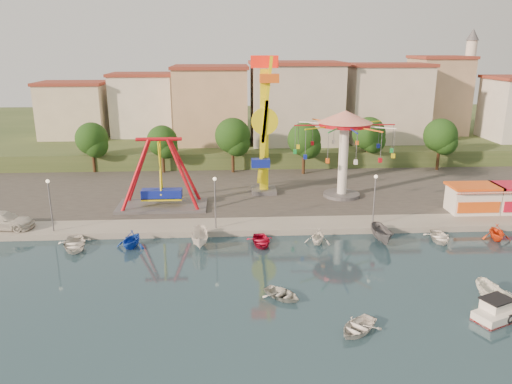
{
  "coord_description": "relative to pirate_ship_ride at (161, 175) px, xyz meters",
  "views": [
    {
      "loc": [
        -6.58,
        -34.2,
        18.27
      ],
      "look_at": [
        -3.9,
        14.0,
        4.0
      ],
      "focal_mm": 35.0,
      "sensor_mm": 36.0,
      "label": 1
    }
  ],
  "objects": [
    {
      "name": "tree_3",
      "position": [
        18.18,
        14.33,
        1.16
      ],
      "size": [
        4.68,
        4.68,
        7.32
      ],
      "color": "#382314",
      "rests_on": "quay_deck"
    },
    {
      "name": "ground",
      "position": [
        14.18,
        -20.03,
        -4.39
      ],
      "size": [
        200.0,
        200.0,
        0.0
      ],
      "primitive_type": "plane",
      "color": "#162D3D",
      "rests_on": "ground"
    },
    {
      "name": "wave_swinger",
      "position": [
        21.19,
        3.06,
        3.8
      ],
      "size": [
        11.6,
        11.6,
        10.4
      ],
      "color": "#59595E",
      "rests_on": "quay_deck"
    },
    {
      "name": "skiff",
      "position": [
        26.8,
        -22.47,
        -3.66
      ],
      "size": [
        1.9,
        3.94,
        1.47
      ],
      "primitive_type": "imported",
      "rotation": [
        0.0,
        0.0,
        0.13
      ],
      "color": "white",
      "rests_on": "ground"
    },
    {
      "name": "building_5",
      "position": [
        46.55,
        30.3,
        4.21
      ],
      "size": [
        12.77,
        10.96,
        11.21
      ],
      "primitive_type": "cube",
      "color": "tan",
      "rests_on": "hill_terrace"
    },
    {
      "name": "tree_4",
      "position": [
        28.18,
        17.32,
        1.35
      ],
      "size": [
        4.86,
        4.86,
        7.6
      ],
      "color": "#382314",
      "rests_on": "quay_deck"
    },
    {
      "name": "cabin_motorboat",
      "position": [
        26.4,
        -24.36,
        -3.97
      ],
      "size": [
        4.82,
        3.4,
        1.59
      ],
      "rotation": [
        0.0,
        0.0,
        0.42
      ],
      "color": "white",
      "rests_on": "ground"
    },
    {
      "name": "tree_5",
      "position": [
        38.18,
        15.5,
        1.31
      ],
      "size": [
        4.83,
        4.83,
        7.54
      ],
      "color": "#382314",
      "rests_on": "quay_deck"
    },
    {
      "name": "lamp_post_2",
      "position": [
        22.18,
        -7.03,
        -1.29
      ],
      "size": [
        0.14,
        0.14,
        5.0
      ],
      "primitive_type": "cylinder",
      "color": "#59595E",
      "rests_on": "quay_deck"
    },
    {
      "name": "booth_left",
      "position": [
        34.18,
        -3.55,
        -2.23
      ],
      "size": [
        5.4,
        3.78,
        3.08
      ],
      "color": "white",
      "rests_on": "quay_deck"
    },
    {
      "name": "moored_boat_0",
      "position": [
        -6.92,
        -10.23,
        -3.95
      ],
      "size": [
        4.02,
        4.88,
        0.88
      ],
      "primitive_type": "imported",
      "rotation": [
        0.0,
        0.0,
        0.26
      ],
      "color": "white",
      "rests_on": "ground"
    },
    {
      "name": "moored_boat_5",
      "position": [
        22.17,
        -10.23,
        -3.6
      ],
      "size": [
        1.71,
        4.16,
        1.58
      ],
      "primitive_type": "imported",
      "rotation": [
        0.0,
        0.0,
        0.04
      ],
      "color": "#5D5D62",
      "rests_on": "ground"
    },
    {
      "name": "tree_1",
      "position": [
        -1.82,
        16.21,
        0.81
      ],
      "size": [
        4.35,
        4.35,
        6.8
      ],
      "color": "#382314",
      "rests_on": "quay_deck"
    },
    {
      "name": "building_0",
      "position": [
        -19.19,
        26.03,
        4.54
      ],
      "size": [
        9.26,
        9.53,
        11.87
      ],
      "primitive_type": "cube",
      "color": "beige",
      "rests_on": "hill_terrace"
    },
    {
      "name": "tree_2",
      "position": [
        8.18,
        15.78,
        1.52
      ],
      "size": [
        5.02,
        5.02,
        7.85
      ],
      "color": "#382314",
      "rests_on": "quay_deck"
    },
    {
      "name": "building_4",
      "position": [
        33.25,
        32.17,
        3.22
      ],
      "size": [
        10.75,
        9.23,
        9.24
      ],
      "primitive_type": "cube",
      "color": "beige",
      "rests_on": "hill_terrace"
    },
    {
      "name": "moored_boat_6",
      "position": [
        27.88,
        -10.23,
        -4.02
      ],
      "size": [
        3.07,
        3.94,
        0.75
      ],
      "primitive_type": "imported",
      "rotation": [
        0.0,
        0.0,
        -0.15
      ],
      "color": "white",
      "rests_on": "ground"
    },
    {
      "name": "rowboat_b",
      "position": [
        15.94,
        -25.58,
        -4.04
      ],
      "size": [
        4.14,
        4.12,
        0.71
      ],
      "primitive_type": "imported",
      "rotation": [
        0.0,
        0.0,
        -0.79
      ],
      "color": "silver",
      "rests_on": "ground"
    },
    {
      "name": "building_2",
      "position": [
        6.0,
        31.93,
        4.22
      ],
      "size": [
        11.95,
        9.28,
        11.23
      ],
      "primitive_type": "cube",
      "color": "tan",
      "rests_on": "hill_terrace"
    },
    {
      "name": "rowboat_a",
      "position": [
        11.45,
        -20.73,
        -4.07
      ],
      "size": [
        3.75,
        3.74,
        0.64
      ],
      "primitive_type": "imported",
      "rotation": [
        0.0,
        0.0,
        0.79
      ],
      "color": "silver",
      "rests_on": "ground"
    },
    {
      "name": "kamikaze_tower",
      "position": [
        11.95,
        4.96,
        4.21
      ],
      "size": [
        3.2,
        3.1,
        16.5
      ],
      "color": "#59595E",
      "rests_on": "quay_deck"
    },
    {
      "name": "pirate_ship_ride",
      "position": [
        0.0,
        0.0,
        0.0
      ],
      "size": [
        10.0,
        5.0,
        8.0
      ],
      "color": "#59595E",
      "rests_on": "quay_deck"
    },
    {
      "name": "moored_boat_2",
      "position": [
        4.78,
        -10.23,
        -3.59
      ],
      "size": [
        1.69,
        4.2,
        1.6
      ],
      "primitive_type": "imported",
      "rotation": [
        0.0,
        0.0,
        0.03
      ],
      "color": "silver",
      "rests_on": "ground"
    },
    {
      "name": "tree_0",
      "position": [
        -11.82,
        16.94,
        1.08
      ],
      "size": [
        4.6,
        4.6,
        7.19
      ],
      "color": "#382314",
      "rests_on": "quay_deck"
    },
    {
      "name": "asphalt_pad",
      "position": [
        14.18,
        9.97,
        -3.79
      ],
      "size": [
        90.0,
        28.0,
        0.01
      ],
      "primitive_type": "cube",
      "color": "#4C4944",
      "rests_on": "quay_deck"
    },
    {
      "name": "lamp_post_1",
      "position": [
        6.18,
        -7.03,
        -1.29
      ],
      "size": [
        0.14,
        0.14,
        5.0
      ],
      "primitive_type": "cylinder",
      "color": "#59595E",
      "rests_on": "quay_deck"
    },
    {
      "name": "van",
      "position": [
        -14.96,
        -6.03,
        -2.94
      ],
      "size": [
        6.09,
        2.96,
        1.71
      ],
      "primitive_type": "imported",
      "rotation": [
        0.0,
        0.0,
        1.47
      ],
      "color": "silver",
      "rests_on": "quay_deck"
    },
    {
      "name": "moored_boat_3",
      "position": [
        10.52,
        -10.23,
        -4.02
      ],
      "size": [
        2.78,
        3.73,
        0.74
      ],
      "primitive_type": "imported",
      "rotation": [
        0.0,
        0.0,
        0.07
      ],
      "color": "#B90E31",
      "rests_on": "ground"
    },
    {
      "name": "moored_boat_4",
      "position": [
        15.98,
        -10.23,
        -3.64
      ],
      "size": [
        3.22,
        3.47,
        1.5
      ],
      "primitive_type": "imported",
      "rotation": [
        0.0,
        0.0,
        -0.31
      ],
      "color": "white",
      "rests_on": "ground"
    },
    {
      "name": "moored_boat_1",
      "position": [
        -1.64,
        -10.23,
        -3.56
      ],
      "size": [
        3.51,
        3.8,
        1.67
      ],
      "primitive_type": "imported",
      "rotation": [
        0.0,
        0.0,
        -0.28
      ],
      "color": "blue",
      "rests_on": "ground"
    },
    {
      "name": "quay_deck",
      "position": [
        14.18,
        41.97,
        -4.09
      ],
      "size": [
        200.0,
        100.0,
        0.6
      ],
      "primitive_type": "cube",
      "color": "#9E998E",
      "rests_on": "ground"
    },
    {
      "name": "moored_boat_7",
      "position": [
        33.52,
        -10.23,
        -3.6
      ],
      "size": [
        3.15,
        3.48,
        1.59
      ],
      "primitive_type": "imported",
      "rotation": [
        0.0,
        0.0,
        -0.2
      ],
      "color": "#FA4716",
      "rests_on": "ground"
    },
    {
      "name": "lamp_post_0",
      "position": [
        -9.82,
        -7.03,
        -1.29
      ],
      "size": [
        0.14,
        0.14,
        5.0
      ],
      "primitive_type": "cylinder",
      "color": "#59595E",
      "rests_on": "quay_deck"
    },
    {
      "name": "hill_terrace",
      "position": [
        14.18,
        46.97,
        -2.89
      ],
      "size": [
        200.0,
        60.0,
        3.0
      ],
      "primitive_type": "cube",
      "color": "#384C26",
      "rests_on": "ground"
    },
    {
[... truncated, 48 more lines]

